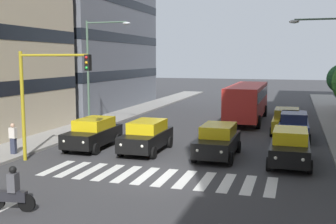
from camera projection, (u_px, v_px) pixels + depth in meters
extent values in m
plane|color=#38383A|center=(155.00, 177.00, 18.16)|extent=(180.00, 180.00, 0.00)
cube|color=black|center=(88.00, 74.00, 43.28)|extent=(8.79, 18.38, 0.90)
cube|color=black|center=(87.00, 39.00, 42.82)|extent=(8.79, 18.38, 0.90)
cube|color=black|center=(86.00, 4.00, 42.37)|extent=(8.79, 18.38, 0.90)
cube|color=silver|center=(271.00, 187.00, 16.71)|extent=(0.45, 2.80, 0.01)
cube|color=silver|center=(249.00, 185.00, 16.97)|extent=(0.45, 2.80, 0.01)
cube|color=silver|center=(227.00, 183.00, 17.23)|extent=(0.45, 2.80, 0.01)
cube|color=silver|center=(206.00, 181.00, 17.50)|extent=(0.45, 2.80, 0.01)
cube|color=silver|center=(185.00, 179.00, 17.76)|extent=(0.45, 2.80, 0.01)
cube|color=silver|center=(165.00, 177.00, 18.02)|extent=(0.45, 2.80, 0.01)
cube|color=silver|center=(146.00, 176.00, 18.29)|extent=(0.45, 2.80, 0.01)
cube|color=silver|center=(127.00, 174.00, 18.55)|extent=(0.45, 2.80, 0.01)
cube|color=silver|center=(108.00, 172.00, 18.82)|extent=(0.45, 2.80, 0.01)
cube|color=silver|center=(91.00, 171.00, 19.08)|extent=(0.45, 2.80, 0.01)
cube|color=silver|center=(73.00, 169.00, 19.34)|extent=(0.45, 2.80, 0.01)
cube|color=silver|center=(56.00, 168.00, 19.61)|extent=(0.45, 2.80, 0.01)
cube|color=black|center=(290.00, 150.00, 20.12)|extent=(1.80, 4.40, 0.80)
cube|color=yellow|center=(291.00, 135.00, 20.22)|extent=(1.58, 2.46, 0.60)
cylinder|color=black|center=(310.00, 167.00, 18.53)|extent=(0.22, 0.64, 0.64)
cylinder|color=black|center=(269.00, 164.00, 19.05)|extent=(0.22, 0.64, 0.64)
cylinder|color=black|center=(308.00, 153.00, 21.28)|extent=(0.22, 0.64, 0.64)
cylinder|color=black|center=(272.00, 151.00, 21.81)|extent=(0.22, 0.64, 0.64)
sphere|color=white|center=(303.00, 160.00, 17.90)|extent=(0.18, 0.18, 0.18)
sphere|color=white|center=(276.00, 158.00, 18.24)|extent=(0.18, 0.18, 0.18)
cube|color=black|center=(218.00, 144.00, 21.60)|extent=(1.80, 4.40, 0.80)
cube|color=yellow|center=(218.00, 130.00, 21.70)|extent=(1.58, 2.46, 0.60)
cylinder|color=black|center=(230.00, 159.00, 20.01)|extent=(0.22, 0.64, 0.64)
cylinder|color=black|center=(194.00, 156.00, 20.54)|extent=(0.22, 0.64, 0.64)
cylinder|color=black|center=(238.00, 147.00, 22.76)|extent=(0.22, 0.64, 0.64)
cylinder|color=black|center=(206.00, 145.00, 23.29)|extent=(0.22, 0.64, 0.64)
sphere|color=white|center=(221.00, 152.00, 19.39)|extent=(0.18, 0.18, 0.18)
sphere|color=white|center=(197.00, 150.00, 19.72)|extent=(0.18, 0.18, 0.18)
cube|color=black|center=(146.00, 139.00, 22.87)|extent=(1.80, 4.40, 0.80)
cube|color=yellow|center=(147.00, 126.00, 22.97)|extent=(1.58, 2.46, 0.60)
cylinder|color=black|center=(153.00, 153.00, 21.29)|extent=(0.22, 0.64, 0.64)
cylinder|color=black|center=(121.00, 151.00, 21.81)|extent=(0.22, 0.64, 0.64)
cylinder|color=black|center=(170.00, 142.00, 24.04)|extent=(0.22, 0.64, 0.64)
cylinder|color=black|center=(141.00, 140.00, 24.57)|extent=(0.22, 0.64, 0.64)
sphere|color=white|center=(142.00, 146.00, 20.66)|extent=(0.18, 0.18, 0.18)
sphere|color=white|center=(121.00, 145.00, 21.00)|extent=(0.18, 0.18, 0.18)
cube|color=black|center=(93.00, 136.00, 23.81)|extent=(1.80, 4.40, 0.80)
cube|color=yellow|center=(94.00, 123.00, 23.91)|extent=(1.58, 2.46, 0.60)
cylinder|color=black|center=(96.00, 149.00, 22.22)|extent=(0.22, 0.64, 0.64)
cylinder|color=black|center=(66.00, 147.00, 22.75)|extent=(0.22, 0.64, 0.64)
cylinder|color=black|center=(118.00, 139.00, 24.97)|extent=(0.22, 0.64, 0.64)
cylinder|color=black|center=(91.00, 137.00, 25.50)|extent=(0.22, 0.64, 0.64)
sphere|color=white|center=(84.00, 142.00, 21.59)|extent=(0.18, 0.18, 0.18)
sphere|color=white|center=(64.00, 141.00, 21.93)|extent=(0.18, 0.18, 0.18)
cube|color=navy|center=(294.00, 128.00, 26.42)|extent=(1.80, 4.40, 0.80)
cube|color=#1D2547|center=(294.00, 117.00, 26.52)|extent=(1.58, 2.46, 0.60)
cylinder|color=black|center=(309.00, 139.00, 24.84)|extent=(0.22, 0.64, 0.64)
cylinder|color=black|center=(278.00, 138.00, 25.36)|extent=(0.22, 0.64, 0.64)
cylinder|color=black|center=(308.00, 131.00, 27.59)|extent=(0.22, 0.64, 0.64)
cylinder|color=black|center=(280.00, 130.00, 28.11)|extent=(0.22, 0.64, 0.64)
sphere|color=white|center=(304.00, 133.00, 24.21)|extent=(0.18, 0.18, 0.18)
sphere|color=white|center=(283.00, 132.00, 24.55)|extent=(0.18, 0.18, 0.18)
cube|color=gold|center=(286.00, 123.00, 28.46)|extent=(1.80, 4.40, 0.80)
cube|color=olive|center=(287.00, 113.00, 28.56)|extent=(1.58, 2.46, 0.60)
cylinder|color=black|center=(300.00, 133.00, 26.87)|extent=(0.22, 0.64, 0.64)
cylinder|color=black|center=(272.00, 132.00, 27.40)|extent=(0.22, 0.64, 0.64)
cylinder|color=black|center=(300.00, 126.00, 29.62)|extent=(0.22, 0.64, 0.64)
cylinder|color=black|center=(274.00, 125.00, 30.15)|extent=(0.22, 0.64, 0.64)
sphere|color=white|center=(295.00, 128.00, 26.24)|extent=(0.18, 0.18, 0.18)
sphere|color=white|center=(276.00, 127.00, 26.58)|extent=(0.18, 0.18, 0.18)
cube|color=red|center=(247.00, 100.00, 34.16)|extent=(2.50, 10.50, 2.50)
cube|color=black|center=(247.00, 93.00, 34.09)|extent=(2.52, 9.87, 0.80)
cylinder|color=black|center=(258.00, 122.00, 30.48)|extent=(0.28, 1.00, 1.00)
cylinder|color=black|center=(225.00, 121.00, 31.21)|extent=(0.28, 1.00, 1.00)
cylinder|color=black|center=(265.00, 111.00, 36.94)|extent=(0.28, 1.00, 1.00)
cylinder|color=black|center=(237.00, 110.00, 37.67)|extent=(0.28, 1.00, 1.00)
cylinder|color=black|center=(27.00, 203.00, 13.95)|extent=(0.61, 0.19, 0.60)
cube|color=#232328|center=(11.00, 196.00, 14.01)|extent=(1.12, 0.40, 0.36)
cube|color=#4C4C51|center=(13.00, 182.00, 13.93)|extent=(0.33, 0.40, 0.64)
sphere|color=black|center=(13.00, 170.00, 13.87)|extent=(0.26, 0.26, 0.26)
cylinder|color=#AD991E|center=(23.00, 107.00, 20.75)|extent=(0.18, 0.18, 5.50)
cylinder|color=#AD991E|center=(53.00, 55.00, 19.88)|extent=(3.70, 0.12, 0.12)
cube|color=black|center=(88.00, 63.00, 19.38)|extent=(0.24, 0.28, 0.76)
sphere|color=red|center=(86.00, 57.00, 19.21)|extent=(0.14, 0.14, 0.14)
sphere|color=orange|center=(86.00, 63.00, 19.24)|extent=(0.14, 0.14, 0.14)
sphere|color=green|center=(87.00, 68.00, 19.27)|extent=(0.14, 0.14, 0.14)
cylinder|color=#4C6B56|center=(321.00, 19.00, 22.64)|extent=(2.78, 0.10, 0.10)
ellipsoid|color=#B7BCC1|center=(294.00, 22.00, 23.06)|extent=(0.56, 0.28, 0.20)
cylinder|color=#4C6B56|center=(88.00, 76.00, 29.21)|extent=(0.16, 0.16, 7.60)
cylinder|color=#4C6B56|center=(106.00, 22.00, 28.31)|extent=(2.97, 0.10, 0.10)
ellipsoid|color=#B7BCC1|center=(126.00, 23.00, 27.89)|extent=(0.56, 0.28, 0.20)
cube|color=#2D3347|center=(14.00, 146.00, 21.81)|extent=(0.28, 0.20, 0.84)
cube|color=silver|center=(13.00, 133.00, 21.72)|extent=(0.36, 0.24, 0.56)
sphere|color=tan|center=(13.00, 125.00, 21.66)|extent=(0.22, 0.22, 0.22)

